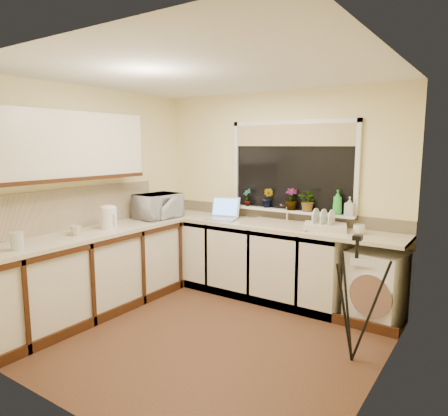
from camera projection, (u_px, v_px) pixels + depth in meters
floor at (205, 333)px, 4.05m from camera, size 3.20×3.20×0.00m
ceiling at (203, 72)px, 3.68m from camera, size 3.20×3.20×0.00m
wall_back at (277, 193)px, 5.09m from camera, size 3.20×0.00×3.20m
wall_front at (63, 238)px, 2.64m from camera, size 3.20×0.00×3.20m
wall_left at (92, 197)px, 4.75m from camera, size 0.00×3.00×3.00m
wall_right at (382, 228)px, 2.98m from camera, size 0.00×3.00×3.00m
base_cabinet_back at (241, 258)px, 5.15m from camera, size 2.55×0.60×0.86m
base_cabinet_left at (91, 275)px, 4.46m from camera, size 0.54×2.40×0.86m
worktop_back at (265, 225)px, 4.90m from camera, size 3.20×0.60×0.04m
worktop_left at (89, 234)px, 4.39m from camera, size 0.60×2.40×0.04m
upper_cabinet at (63, 146)px, 4.21m from camera, size 0.28×1.90×0.70m
splashback_left at (71, 209)px, 4.51m from camera, size 0.02×2.40×0.45m
splashback_back at (276, 214)px, 5.12m from camera, size 3.20×0.02×0.14m
window_glass at (292, 167)px, 4.92m from camera, size 1.50×0.02×1.00m
window_blind at (292, 135)px, 4.85m from camera, size 1.50×0.02×0.25m
windowsill at (289, 211)px, 4.96m from camera, size 1.60×0.14×0.03m
sink at (280, 224)px, 4.79m from camera, size 0.82×0.46×0.03m
faucet at (287, 213)px, 4.92m from camera, size 0.03×0.03×0.24m
washing_machine at (378, 286)px, 4.27m from camera, size 0.61×0.60×0.74m
laptop at (223, 213)px, 5.17m from camera, size 0.43×0.42×0.26m
kettle at (109, 218)px, 4.56m from camera, size 0.18×0.18×0.23m
dish_rack at (325, 227)px, 4.50m from camera, size 0.53×0.46×0.07m
tripod at (355, 299)px, 3.45m from camera, size 0.64×0.64×1.09m
glass_jug at (17, 241)px, 3.64m from camera, size 0.11×0.11×0.16m
steel_jar at (75, 228)px, 4.31m from camera, size 0.08×0.08×0.11m
microwave at (158, 206)px, 5.21m from camera, size 0.41×0.58×0.31m
plant_a at (247, 197)px, 5.22m from camera, size 0.14×0.12×0.22m
plant_b at (268, 198)px, 5.09m from camera, size 0.14×0.11×0.24m
plant_c at (291, 199)px, 4.90m from camera, size 0.19×0.19×0.26m
plant_d at (308, 201)px, 4.79m from camera, size 0.28×0.26×0.25m
soap_bottle_green at (337, 202)px, 4.59m from camera, size 0.11×0.11×0.27m
soap_bottle_clear at (349, 206)px, 4.52m from camera, size 0.10×0.10×0.21m
cup_back at (359, 229)px, 4.30m from camera, size 0.16×0.16×0.10m
cup_left at (76, 230)px, 4.22m from camera, size 0.14×0.14×0.11m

